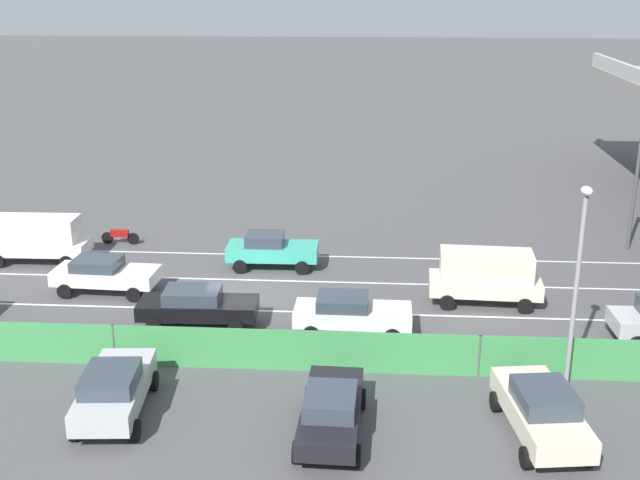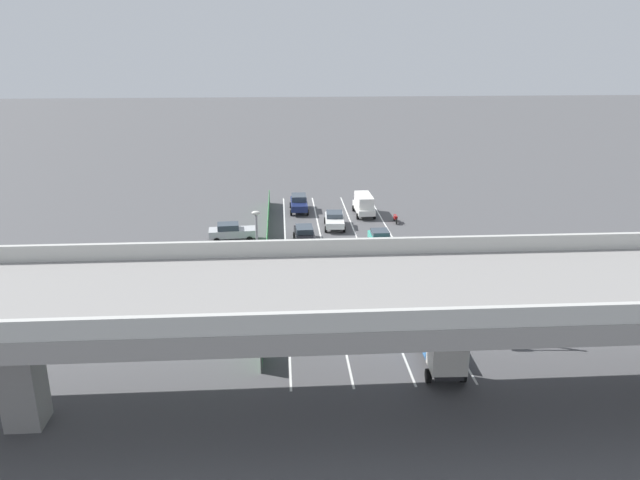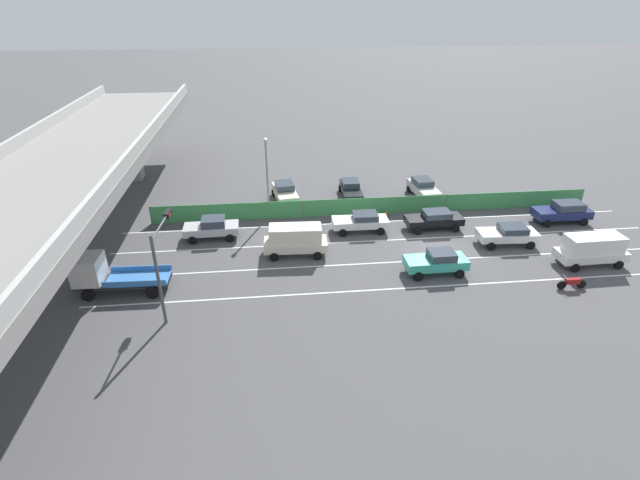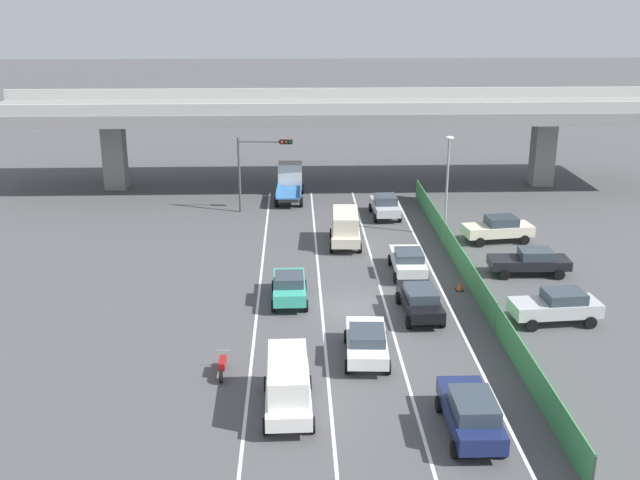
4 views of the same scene
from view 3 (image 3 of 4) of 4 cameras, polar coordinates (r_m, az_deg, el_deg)
The scene contains 23 objects.
ground_plane at distance 37.33m, azimuth 13.29°, elevation -0.99°, with size 300.00×300.00×0.00m, color #4C4C4F.
lane_line_left_edge at distance 32.23m, azimuth 10.95°, elevation -5.58°, with size 0.14×42.09×0.01m, color silver.
lane_line_mid_left at distance 35.03m, azimuth 9.43°, elevation -2.57°, with size 0.14×42.09×0.01m, color silver.
lane_line_mid_right at distance 37.93m, azimuth 8.14°, elevation -0.01°, with size 0.14×42.09×0.01m, color silver.
lane_line_right_edge at distance 40.91m, azimuth 7.04°, elevation 2.18°, with size 0.14×42.09×0.01m, color silver.
elevated_overpass at distance 35.73m, azimuth -29.24°, elevation 5.82°, with size 56.80×9.63×7.77m.
green_fence at distance 42.07m, azimuth 6.61°, elevation 4.06°, with size 0.10×38.19×1.53m.
car_sedan_white at distance 39.32m, azimuth 21.46°, elevation 0.68°, with size 2.23×4.55×1.53m.
car_sedan_silver at distance 38.46m, azimuth -12.71°, elevation 1.48°, with size 2.09×4.27×1.68m.
car_van_cream at distance 35.01m, azimuth -2.94°, elevation 0.15°, with size 2.23×4.68×2.27m.
car_sedan_black at distance 40.12m, azimuth 13.44°, elevation 2.45°, with size 2.07×4.67×1.56m.
car_hatchback_white at distance 38.82m, azimuth 4.92°, elevation 2.25°, with size 2.04×4.50×1.53m.
car_sedan_navy at distance 45.05m, azimuth 26.91°, elevation 3.06°, with size 2.01×4.67×1.76m.
car_taxi_teal at distance 33.78m, azimuth 13.70°, elevation -2.46°, with size 1.99×4.25×1.65m.
car_van_white at distance 38.74m, azimuth 29.62°, elevation -0.87°, with size 2.08×4.84×2.23m.
flatbed_truck_blue at distance 33.53m, azimuth -24.27°, elevation -3.68°, with size 2.34×5.87×2.60m.
motorcycle at distance 35.36m, azimuth 27.75°, elevation -4.50°, with size 0.60×1.95×0.93m.
parked_wagon_silver at distance 46.35m, azimuth 12.18°, elevation 6.08°, with size 4.58×2.31×1.70m.
parked_sedan_dark at distance 45.41m, azimuth 3.69°, elevation 6.11°, with size 4.72×2.03×1.57m.
parked_sedan_cream at distance 44.52m, azimuth -4.18°, elevation 5.75°, with size 4.76×2.50×1.73m.
traffic_light at distance 29.07m, azimuth -18.22°, elevation -1.12°, with size 4.11×0.63×5.71m.
street_lamp at distance 40.26m, azimuth -6.32°, elevation 8.25°, with size 0.60×0.36×6.89m.
traffic_cone at distance 41.87m, azimuth 7.85°, elevation 3.13°, with size 0.47×0.47×0.57m.
Camera 3 is at (-30.89, 11.92, 17.23)m, focal length 26.95 mm.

